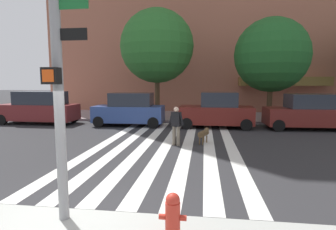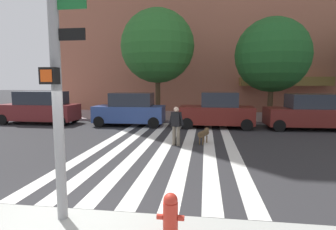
{
  "view_description": "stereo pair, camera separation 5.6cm",
  "coord_description": "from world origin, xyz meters",
  "px_view_note": "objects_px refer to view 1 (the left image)",
  "views": [
    {
      "loc": [
        2.53,
        -4.81,
        2.64
      ],
      "look_at": [
        1.07,
        6.18,
        1.31
      ],
      "focal_mm": 28.88,
      "sensor_mm": 36.0,
      "label": 1
    },
    {
      "loc": [
        2.59,
        -4.81,
        2.64
      ],
      "look_at": [
        1.07,
        6.18,
        1.31
      ],
      "focal_mm": 28.88,
      "sensor_mm": 36.0,
      "label": 2
    }
  ],
  "objects_px": {
    "traffic_light_pole": "(54,30)",
    "fire_hydrant": "(173,217)",
    "parked_car_behind_first": "(130,110)",
    "parked_car_third_in_line": "(217,111)",
    "pedestrian_dog_walker": "(176,124)",
    "parked_car_near_curb": "(39,108)",
    "parked_car_fourth_in_line": "(312,112)",
    "street_tree_middle": "(271,55)",
    "dog_on_leash": "(204,133)",
    "street_tree_nearest": "(157,46)"
  },
  "relations": [
    {
      "from": "pedestrian_dog_walker",
      "to": "dog_on_leash",
      "type": "relative_size",
      "value": 1.49
    },
    {
      "from": "fire_hydrant",
      "to": "parked_car_third_in_line",
      "type": "bearing_deg",
      "value": 84.27
    },
    {
      "from": "dog_on_leash",
      "to": "parked_car_near_curb",
      "type": "bearing_deg",
      "value": 157.42
    },
    {
      "from": "parked_car_fourth_in_line",
      "to": "street_tree_middle",
      "type": "distance_m",
      "value": 4.58
    },
    {
      "from": "parked_car_near_curb",
      "to": "street_tree_nearest",
      "type": "relative_size",
      "value": 0.64
    },
    {
      "from": "traffic_light_pole",
      "to": "pedestrian_dog_walker",
      "type": "distance_m",
      "value": 7.39
    },
    {
      "from": "pedestrian_dog_walker",
      "to": "parked_car_fourth_in_line",
      "type": "bearing_deg",
      "value": 34.44
    },
    {
      "from": "traffic_light_pole",
      "to": "street_tree_nearest",
      "type": "relative_size",
      "value": 0.76
    },
    {
      "from": "fire_hydrant",
      "to": "parked_car_near_curb",
      "type": "distance_m",
      "value": 15.7
    },
    {
      "from": "parked_car_third_in_line",
      "to": "parked_car_fourth_in_line",
      "type": "relative_size",
      "value": 0.86
    },
    {
      "from": "parked_car_fourth_in_line",
      "to": "dog_on_leash",
      "type": "height_order",
      "value": "parked_car_fourth_in_line"
    },
    {
      "from": "street_tree_middle",
      "to": "pedestrian_dog_walker",
      "type": "bearing_deg",
      "value": -126.28
    },
    {
      "from": "parked_car_fourth_in_line",
      "to": "street_tree_nearest",
      "type": "distance_m",
      "value": 10.71
    },
    {
      "from": "street_tree_nearest",
      "to": "parked_car_near_curb",
      "type": "bearing_deg",
      "value": -157.08
    },
    {
      "from": "traffic_light_pole",
      "to": "dog_on_leash",
      "type": "relative_size",
      "value": 5.28
    },
    {
      "from": "parked_car_third_in_line",
      "to": "dog_on_leash",
      "type": "relative_size",
      "value": 3.88
    },
    {
      "from": "parked_car_near_curb",
      "to": "pedestrian_dog_walker",
      "type": "bearing_deg",
      "value": -27.64
    },
    {
      "from": "fire_hydrant",
      "to": "street_tree_middle",
      "type": "xyz_separation_m",
      "value": [
        4.76,
        14.53,
        3.89
      ]
    },
    {
      "from": "fire_hydrant",
      "to": "street_tree_middle",
      "type": "bearing_deg",
      "value": 71.86
    },
    {
      "from": "street_tree_middle",
      "to": "parked_car_third_in_line",
      "type": "bearing_deg",
      "value": -144.94
    },
    {
      "from": "street_tree_middle",
      "to": "pedestrian_dog_walker",
      "type": "xyz_separation_m",
      "value": [
        -5.44,
        -7.41,
        -3.49
      ]
    },
    {
      "from": "fire_hydrant",
      "to": "street_tree_middle",
      "type": "distance_m",
      "value": 15.78
    },
    {
      "from": "traffic_light_pole",
      "to": "parked_car_near_curb",
      "type": "height_order",
      "value": "traffic_light_pole"
    },
    {
      "from": "dog_on_leash",
      "to": "parked_car_third_in_line",
      "type": "bearing_deg",
      "value": 80.54
    },
    {
      "from": "parked_car_behind_first",
      "to": "parked_car_third_in_line",
      "type": "relative_size",
      "value": 1.01
    },
    {
      "from": "parked_car_fourth_in_line",
      "to": "parked_car_near_curb",
      "type": "bearing_deg",
      "value": -179.99
    },
    {
      "from": "fire_hydrant",
      "to": "street_tree_nearest",
      "type": "distance_m",
      "value": 16.04
    },
    {
      "from": "street_tree_nearest",
      "to": "street_tree_middle",
      "type": "height_order",
      "value": "street_tree_nearest"
    },
    {
      "from": "parked_car_near_curb",
      "to": "parked_car_third_in_line",
      "type": "bearing_deg",
      "value": 0.0
    },
    {
      "from": "parked_car_behind_first",
      "to": "parked_car_fourth_in_line",
      "type": "xyz_separation_m",
      "value": [
        10.56,
        0.0,
        -0.0
      ]
    },
    {
      "from": "fire_hydrant",
      "to": "parked_car_near_curb",
      "type": "bearing_deg",
      "value": 129.91
    },
    {
      "from": "parked_car_fourth_in_line",
      "to": "dog_on_leash",
      "type": "xyz_separation_m",
      "value": [
        -6.02,
        -4.39,
        -0.53
      ]
    },
    {
      "from": "traffic_light_pole",
      "to": "fire_hydrant",
      "type": "bearing_deg",
      "value": -9.46
    },
    {
      "from": "traffic_light_pole",
      "to": "fire_hydrant",
      "type": "height_order",
      "value": "traffic_light_pole"
    },
    {
      "from": "parked_car_behind_first",
      "to": "pedestrian_dog_walker",
      "type": "xyz_separation_m",
      "value": [
        3.38,
        -4.92,
        -0.05
      ]
    },
    {
      "from": "street_tree_middle",
      "to": "pedestrian_dog_walker",
      "type": "distance_m",
      "value": 9.83
    },
    {
      "from": "traffic_light_pole",
      "to": "street_tree_middle",
      "type": "height_order",
      "value": "street_tree_middle"
    },
    {
      "from": "parked_car_behind_first",
      "to": "parked_car_third_in_line",
      "type": "bearing_deg",
      "value": -0.02
    },
    {
      "from": "parked_car_behind_first",
      "to": "dog_on_leash",
      "type": "xyz_separation_m",
      "value": [
        4.54,
        -4.39,
        -0.54
      ]
    },
    {
      "from": "fire_hydrant",
      "to": "traffic_light_pole",
      "type": "bearing_deg",
      "value": 170.54
    },
    {
      "from": "street_tree_nearest",
      "to": "street_tree_middle",
      "type": "xyz_separation_m",
      "value": [
        7.63,
        -0.55,
        -0.77
      ]
    },
    {
      "from": "traffic_light_pole",
      "to": "parked_car_behind_first",
      "type": "height_order",
      "value": "traffic_light_pole"
    },
    {
      "from": "fire_hydrant",
      "to": "parked_car_fourth_in_line",
      "type": "xyz_separation_m",
      "value": [
        6.49,
        12.04,
        0.46
      ]
    },
    {
      "from": "fire_hydrant",
      "to": "parked_car_fourth_in_line",
      "type": "bearing_deg",
      "value": 61.66
    },
    {
      "from": "parked_car_third_in_line",
      "to": "parked_car_fourth_in_line",
      "type": "height_order",
      "value": "parked_car_third_in_line"
    },
    {
      "from": "fire_hydrant",
      "to": "parked_car_fourth_in_line",
      "type": "relative_size",
      "value": 0.15
    },
    {
      "from": "street_tree_middle",
      "to": "dog_on_leash",
      "type": "bearing_deg",
      "value": -121.91
    },
    {
      "from": "parked_car_behind_first",
      "to": "parked_car_third_in_line",
      "type": "xyz_separation_m",
      "value": [
        5.27,
        -0.0,
        -0.01
      ]
    },
    {
      "from": "street_tree_nearest",
      "to": "pedestrian_dog_walker",
      "type": "distance_m",
      "value": 9.29
    },
    {
      "from": "parked_car_near_curb",
      "to": "street_tree_middle",
      "type": "xyz_separation_m",
      "value": [
        14.83,
        2.49,
        3.4
      ]
    }
  ]
}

